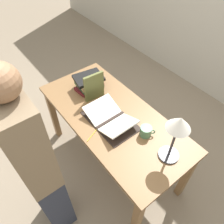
# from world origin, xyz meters

# --- Properties ---
(ground_plane) EXTENTS (12.00, 12.00, 0.00)m
(ground_plane) POSITION_xyz_m (0.00, 0.00, 0.00)
(ground_plane) COLOR gray
(reading_desk) EXTENTS (1.50, 0.70, 0.75)m
(reading_desk) POSITION_xyz_m (0.00, 0.00, 0.65)
(reading_desk) COLOR brown
(reading_desk) RESTS_ON ground_plane
(open_book) EXTENTS (0.49, 0.31, 0.09)m
(open_book) POSITION_xyz_m (0.04, -0.05, 0.78)
(open_book) COLOR black
(open_book) RESTS_ON reading_desk
(book_stack_tall) EXTENTS (0.25, 0.30, 0.14)m
(book_stack_tall) POSITION_xyz_m (-0.44, 0.05, 0.83)
(book_stack_tall) COLOR maroon
(book_stack_tall) RESTS_ON reading_desk
(book_standing_upright) EXTENTS (0.04, 0.20, 0.27)m
(book_standing_upright) POSITION_xyz_m (-0.28, 0.01, 0.89)
(book_standing_upright) COLOR brown
(book_standing_upright) RESTS_ON reading_desk
(reading_lamp) EXTENTS (0.17, 0.17, 0.43)m
(reading_lamp) POSITION_xyz_m (0.58, 0.09, 1.08)
(reading_lamp) COLOR #2D2D33
(reading_lamp) RESTS_ON reading_desk
(coffee_mug) EXTENTS (0.10, 0.11, 0.09)m
(coffee_mug) POSITION_xyz_m (0.33, 0.08, 0.80)
(coffee_mug) COLOR #4C7F5B
(coffee_mug) RESTS_ON reading_desk
(pencil) EXTENTS (0.06, 0.13, 0.01)m
(pencil) POSITION_xyz_m (0.07, -0.26, 0.76)
(pencil) COLOR gold
(pencil) RESTS_ON reading_desk
(person_reader) EXTENTS (0.36, 0.21, 1.68)m
(person_reader) POSITION_xyz_m (0.15, -0.75, 0.83)
(person_reader) COLOR #2D3342
(person_reader) RESTS_ON ground_plane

